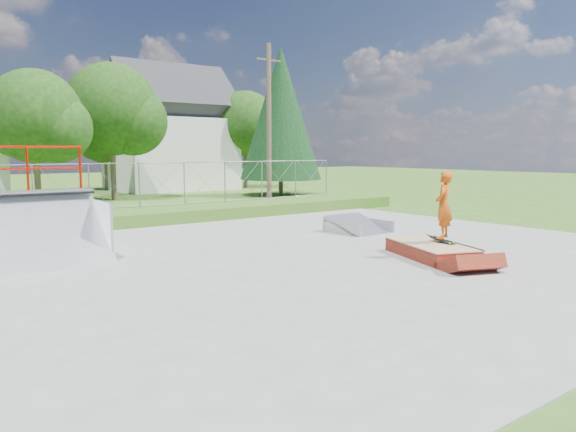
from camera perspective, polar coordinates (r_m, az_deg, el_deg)
name	(u,v)px	position (r m, az deg, el deg)	size (l,w,h in m)	color
ground	(306,260)	(14.42, 1.82, -4.46)	(120.00, 120.00, 0.00)	#375F1B
concrete_pad	(306,259)	(14.42, 1.82, -4.38)	(20.00, 16.00, 0.04)	gray
grass_berm	(151,216)	(22.45, -13.79, 0.01)	(24.00, 3.00, 0.50)	#375F1B
grind_box	(431,251)	(14.99, 14.32, -3.46)	(2.18, 2.97, 0.40)	maroon
quarter_pipe	(41,206)	(14.91, -23.82, 0.97)	(2.90, 2.45, 2.90)	#A8ABB0
flat_bank_ramp	(359,225)	(19.19, 7.23, -0.93)	(1.70, 1.82, 0.52)	#A8ABB0
skateboard	(443,241)	(15.15, 15.42, -2.46)	(0.22, 0.80, 0.02)	black
skater	(444,208)	(15.04, 15.53, 0.81)	(0.63, 0.42, 1.74)	#CC5411
chain_link_fence	(139,185)	(23.27, -14.87, 3.05)	(20.00, 0.06, 1.80)	gray
gable_house	(171,135)	(41.08, -11.81, 8.02)	(8.40, 6.08, 8.94)	white
utility_pole	(269,126)	(28.27, -1.95, 9.15)	(0.24, 0.24, 8.00)	brown
tree_left_near	(41,120)	(29.68, -23.81, 8.93)	(4.76, 4.48, 6.65)	brown
tree_center	(118,113)	(32.97, -16.93, 9.99)	(5.44, 5.12, 7.60)	brown
tree_right_far	(250,126)	(41.85, -3.92, 9.08)	(5.10, 4.80, 7.12)	brown
tree_back_mid	(109,138)	(41.30, -17.71, 7.55)	(4.08, 3.84, 5.70)	brown
conifer_tree	(281,113)	(35.01, -0.75, 10.39)	(5.04, 5.04, 9.10)	brown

